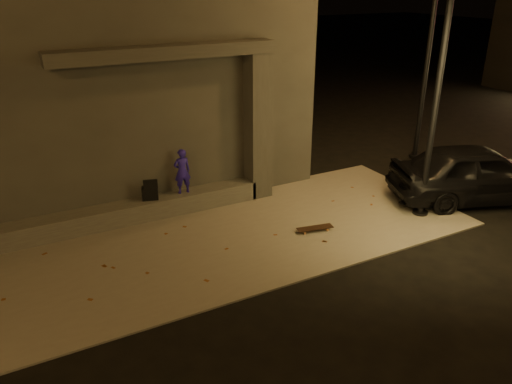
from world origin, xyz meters
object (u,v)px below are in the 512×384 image
column (258,127)px  skateboarder (182,171)px  backpack (150,192)px  skateboard (315,228)px  car_a (478,173)px  street_lamp_0 (445,37)px

column → skateboarder: (-2.02, 0.00, -0.80)m
backpack → skateboard: size_ratio=0.61×
skateboard → car_a: (4.59, -0.42, 0.62)m
backpack → skateboard: bearing=-21.8°
skateboarder → car_a: size_ratio=0.25×
car_a → column: bearing=80.0°
street_lamp_0 → car_a: (1.85, 0.01, -3.37)m
backpack → car_a: size_ratio=0.12×
backpack → street_lamp_0: bearing=-9.2°
column → backpack: size_ratio=6.98×
column → backpack: column is taller
skateboard → street_lamp_0: (2.74, -0.43, 3.99)m
skateboarder → skateboard: 3.38m
car_a → skateboarder: bearing=88.2°
street_lamp_0 → car_a: size_ratio=1.67×
skateboarder → car_a: skateboarder is taller
skateboarder → skateboard: bearing=133.1°
column → car_a: (4.73, -2.85, -1.10)m
skateboarder → street_lamp_0: (4.90, -2.86, 3.06)m
backpack → street_lamp_0: 7.25m
column → car_a: 5.63m
skateboarder → skateboard: (2.16, -2.43, -0.92)m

